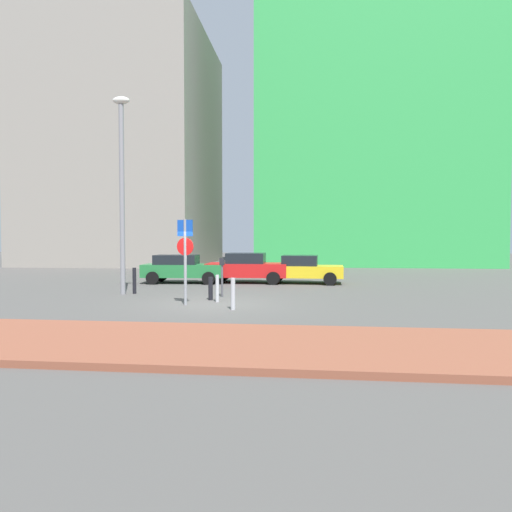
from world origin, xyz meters
TOP-DOWN VIEW (x-y plane):
  - ground_plane at (0.00, 0.00)m, footprint 120.00×120.00m
  - sidewalk_brick at (0.00, -6.20)m, footprint 40.00×3.80m
  - parked_car_green at (-3.12, 7.23)m, footprint 4.21×2.10m
  - parked_car_red at (0.16, 7.72)m, footprint 4.11×2.10m
  - parked_car_yellow at (3.00, 7.73)m, footprint 4.11×2.14m
  - parking_sign_post at (-0.86, -0.39)m, footprint 0.60×0.12m
  - parking_meter at (-0.04, 1.94)m, footprint 0.18×0.14m
  - street_lamp at (-4.20, 2.30)m, footprint 0.70×0.36m
  - traffic_bollard_near at (-3.82, 2.55)m, footprint 0.15×0.15m
  - traffic_bollard_mid at (0.07, 0.47)m, footprint 0.12×0.12m
  - traffic_bollard_far at (0.92, -1.23)m, footprint 0.14×0.14m
  - traffic_bollard_edge at (-0.28, 0.96)m, footprint 0.17×0.17m
  - building_colorful_midrise at (8.71, 28.11)m, footprint 19.45×14.88m
  - building_under_construction at (-13.36, 25.52)m, footprint 14.90×15.16m

SIDE VIEW (x-z plane):
  - ground_plane at x=0.00m, z-range 0.00..0.00m
  - sidewalk_brick at x=0.00m, z-range 0.00..0.14m
  - traffic_bollard_edge at x=-0.28m, z-range 0.00..0.85m
  - traffic_bollard_mid at x=0.07m, z-range 0.00..0.97m
  - traffic_bollard_far at x=0.92m, z-range 0.00..1.02m
  - traffic_bollard_near at x=-3.82m, z-range 0.00..1.07m
  - parked_car_yellow at x=3.00m, z-range 0.02..1.44m
  - parked_car_green at x=-3.12m, z-range 0.04..1.49m
  - parked_car_red at x=0.16m, z-range 0.02..1.56m
  - parking_meter at x=-0.04m, z-range 0.22..1.73m
  - parking_sign_post at x=-0.86m, z-range 0.38..3.30m
  - street_lamp at x=-4.20m, z-range 0.64..8.60m
  - building_under_construction at x=-13.36m, z-range 0.00..20.88m
  - building_colorful_midrise at x=8.71m, z-range 0.00..27.90m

